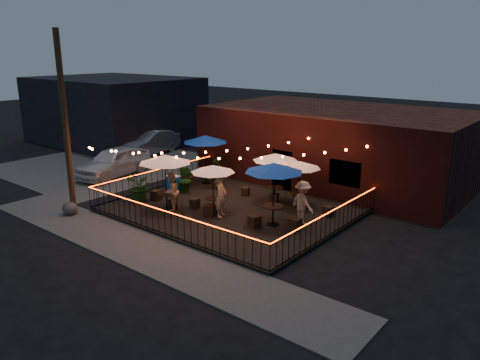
# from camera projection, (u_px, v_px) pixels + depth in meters

# --- Properties ---
(ground) EXTENTS (110.00, 110.00, 0.00)m
(ground) POSITION_uv_depth(u_px,v_px,m) (201.00, 225.00, 19.74)
(ground) COLOR black
(ground) RESTS_ON ground
(patio) EXTENTS (10.00, 8.00, 0.15)m
(patio) POSITION_uv_depth(u_px,v_px,m) (231.00, 211.00, 21.21)
(patio) COLOR black
(patio) RESTS_ON ground
(sidewalk) EXTENTS (18.00, 2.50, 0.05)m
(sidewalk) POSITION_uv_depth(u_px,v_px,m) (140.00, 249.00, 17.31)
(sidewalk) COLOR #3D3A38
(sidewalk) RESTS_ON ground
(parking_lot) EXTENTS (11.00, 12.00, 0.02)m
(parking_lot) POSITION_uv_depth(u_px,v_px,m) (109.00, 164.00, 30.01)
(parking_lot) COLOR #3D3A38
(parking_lot) RESTS_ON ground
(brick_building) EXTENTS (14.00, 8.00, 4.00)m
(brick_building) POSITION_uv_depth(u_px,v_px,m) (337.00, 145.00, 26.04)
(brick_building) COLOR #3E1211
(brick_building) RESTS_ON ground
(background_building) EXTENTS (12.00, 9.00, 5.00)m
(background_building) POSITION_uv_depth(u_px,v_px,m) (114.00, 110.00, 36.71)
(background_building) COLOR black
(background_building) RESTS_ON ground
(utility_pole) EXTENTS (0.26, 0.26, 8.00)m
(utility_pole) POSITION_uv_depth(u_px,v_px,m) (65.00, 126.00, 19.99)
(utility_pole) COLOR #352315
(utility_pole) RESTS_ON ground
(fence_front) EXTENTS (10.00, 0.04, 1.04)m
(fence_front) POSITION_uv_depth(u_px,v_px,m) (165.00, 223.00, 18.06)
(fence_front) COLOR black
(fence_front) RESTS_ON patio
(fence_left) EXTENTS (0.04, 8.00, 1.04)m
(fence_left) POSITION_uv_depth(u_px,v_px,m) (157.00, 179.00, 24.09)
(fence_left) COLOR black
(fence_left) RESTS_ON patio
(fence_right) EXTENTS (0.04, 8.00, 1.04)m
(fence_right) POSITION_uv_depth(u_px,v_px,m) (330.00, 224.00, 18.01)
(fence_right) COLOR black
(fence_right) RESTS_ON patio
(festoon_lights) EXTENTS (10.02, 8.72, 1.32)m
(festoon_lights) POSITION_uv_depth(u_px,v_px,m) (210.00, 156.00, 20.93)
(festoon_lights) COLOR #F15723
(festoon_lights) RESTS_ON ground
(cafe_table_0) EXTENTS (3.02, 3.02, 2.56)m
(cafe_table_0) POSITION_uv_depth(u_px,v_px,m) (165.00, 160.00, 20.45)
(cafe_table_0) COLOR black
(cafe_table_0) RESTS_ON patio
(cafe_table_1) EXTENTS (3.11, 3.11, 2.62)m
(cafe_table_1) POSITION_uv_depth(u_px,v_px,m) (205.00, 140.00, 24.61)
(cafe_table_1) COLOR black
(cafe_table_1) RESTS_ON patio
(cafe_table_2) EXTENTS (2.33, 2.33, 2.16)m
(cafe_table_2) POSITION_uv_depth(u_px,v_px,m) (213.00, 169.00, 20.25)
(cafe_table_2) COLOR black
(cafe_table_2) RESTS_ON patio
(cafe_table_3) EXTENTS (2.74, 2.74, 2.36)m
(cafe_table_3) POSITION_uv_depth(u_px,v_px,m) (276.00, 158.00, 21.59)
(cafe_table_3) COLOR black
(cafe_table_3) RESTS_ON patio
(cafe_table_4) EXTENTS (2.64, 2.64, 2.64)m
(cafe_table_4) POSITION_uv_depth(u_px,v_px,m) (274.00, 168.00, 18.69)
(cafe_table_4) COLOR black
(cafe_table_4) RESTS_ON patio
(cafe_table_5) EXTENTS (2.47, 2.47, 2.16)m
(cafe_table_5) POSITION_uv_depth(u_px,v_px,m) (299.00, 165.00, 20.99)
(cafe_table_5) COLOR black
(cafe_table_5) RESTS_ON patio
(bistro_chair_0) EXTENTS (0.47, 0.47, 0.49)m
(bistro_chair_0) POSITION_uv_depth(u_px,v_px,m) (156.00, 195.00, 22.39)
(bistro_chair_0) COLOR black
(bistro_chair_0) RESTS_ON patio
(bistro_chair_1) EXTENTS (0.42, 0.42, 0.42)m
(bistro_chair_1) POSITION_uv_depth(u_px,v_px,m) (174.00, 204.00, 21.31)
(bistro_chair_1) COLOR black
(bistro_chair_1) RESTS_ON patio
(bistro_chair_2) EXTENTS (0.40, 0.40, 0.41)m
(bistro_chair_2) POSITION_uv_depth(u_px,v_px,m) (190.00, 180.00, 25.03)
(bistro_chair_2) COLOR black
(bistro_chair_2) RESTS_ON patio
(bistro_chair_3) EXTENTS (0.44, 0.44, 0.41)m
(bistro_chair_3) POSITION_uv_depth(u_px,v_px,m) (217.00, 185.00, 24.17)
(bistro_chair_3) COLOR black
(bistro_chair_3) RESTS_ON patio
(bistro_chair_4) EXTENTS (0.43, 0.43, 0.43)m
(bistro_chair_4) POSITION_uv_depth(u_px,v_px,m) (195.00, 203.00, 21.32)
(bistro_chair_4) COLOR black
(bistro_chair_4) RESTS_ON patio
(bistro_chair_5) EXTENTS (0.55, 0.55, 0.50)m
(bistro_chair_5) POSITION_uv_depth(u_px,v_px,m) (210.00, 210.00, 20.29)
(bistro_chair_5) COLOR black
(bistro_chair_5) RESTS_ON patio
(bistro_chair_6) EXTENTS (0.46, 0.46, 0.41)m
(bistro_chair_6) POSITION_uv_depth(u_px,v_px,m) (245.00, 191.00, 23.12)
(bistro_chair_6) COLOR black
(bistro_chair_6) RESTS_ON patio
(bistro_chair_7) EXTENTS (0.48, 0.48, 0.45)m
(bistro_chair_7) POSITION_uv_depth(u_px,v_px,m) (274.00, 199.00, 21.97)
(bistro_chair_7) COLOR black
(bistro_chair_7) RESTS_ON patio
(bistro_chair_8) EXTENTS (0.48, 0.48, 0.48)m
(bistro_chair_8) POSITION_uv_depth(u_px,v_px,m) (254.00, 221.00, 19.04)
(bistro_chair_8) COLOR black
(bistro_chair_8) RESTS_ON patio
(bistro_chair_9) EXTENTS (0.45, 0.45, 0.51)m
(bistro_chair_9) POSITION_uv_depth(u_px,v_px,m) (295.00, 225.00, 18.65)
(bistro_chair_9) COLOR black
(bistro_chair_9) RESTS_ON patio
(bistro_chair_10) EXTENTS (0.49, 0.49, 0.47)m
(bistro_chair_10) POSITION_uv_depth(u_px,v_px,m) (299.00, 201.00, 21.64)
(bistro_chair_10) COLOR black
(bistro_chair_10) RESTS_ON patio
(bistro_chair_11) EXTENTS (0.47, 0.47, 0.45)m
(bistro_chair_11) POSITION_uv_depth(u_px,v_px,m) (328.00, 211.00, 20.25)
(bistro_chair_11) COLOR black
(bistro_chair_11) RESTS_ON patio
(patron_a) EXTENTS (0.65, 0.79, 1.85)m
(patron_a) POSITION_uv_depth(u_px,v_px,m) (221.00, 196.00, 20.08)
(patron_a) COLOR tan
(patron_a) RESTS_ON patio
(patron_b) EXTENTS (0.86, 1.00, 1.76)m
(patron_b) POSITION_uv_depth(u_px,v_px,m) (171.00, 191.00, 20.85)
(patron_b) COLOR beige
(patron_b) RESTS_ON patio
(patron_c) EXTENTS (1.34, 1.01, 1.83)m
(patron_c) POSITION_uv_depth(u_px,v_px,m) (303.00, 203.00, 19.22)
(patron_c) COLOR tan
(patron_c) RESTS_ON patio
(potted_shrub_a) EXTENTS (1.45, 1.30, 1.45)m
(potted_shrub_a) POSITION_uv_depth(u_px,v_px,m) (140.00, 187.00, 22.12)
(potted_shrub_a) COLOR #1C4013
(potted_shrub_a) RESTS_ON patio
(potted_shrub_b) EXTENTS (0.83, 0.69, 1.40)m
(potted_shrub_b) POSITION_uv_depth(u_px,v_px,m) (186.00, 179.00, 23.44)
(potted_shrub_b) COLOR #0F400F
(potted_shrub_b) RESTS_ON patio
(potted_shrub_c) EXTENTS (0.92, 0.92, 1.26)m
(potted_shrub_c) POSITION_uv_depth(u_px,v_px,m) (217.00, 167.00, 26.10)
(potted_shrub_c) COLOR #143712
(potted_shrub_c) RESTS_ON patio
(cooler) EXTENTS (0.67, 0.50, 0.86)m
(cooler) POSITION_uv_depth(u_px,v_px,m) (173.00, 184.00, 23.62)
(cooler) COLOR #085AB8
(cooler) RESTS_ON patio
(boulder) EXTENTS (0.87, 0.75, 0.64)m
(boulder) POSITION_uv_depth(u_px,v_px,m) (70.00, 208.00, 20.81)
(boulder) COLOR #40403C
(boulder) RESTS_ON ground
(car_white) EXTENTS (2.75, 5.14, 1.66)m
(car_white) POSITION_uv_depth(u_px,v_px,m) (114.00, 162.00, 27.09)
(car_white) COLOR white
(car_white) RESTS_ON ground
(car_silver) EXTENTS (2.90, 5.49, 1.72)m
(car_silver) POSITION_uv_depth(u_px,v_px,m) (148.00, 143.00, 32.29)
(car_silver) COLOR #ACABB3
(car_silver) RESTS_ON ground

